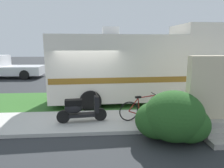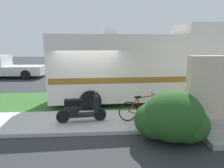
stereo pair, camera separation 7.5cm
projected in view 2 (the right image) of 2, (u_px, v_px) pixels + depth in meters
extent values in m
plane|color=#2D3033|center=(89.00, 112.00, 8.12)|extent=(80.00, 80.00, 0.00)
cube|color=beige|center=(87.00, 122.00, 6.93)|extent=(24.00, 2.00, 0.12)
cube|color=#336628|center=(90.00, 101.00, 9.58)|extent=(24.00, 3.40, 0.08)
cube|color=silver|center=(135.00, 67.00, 9.15)|extent=(7.74, 2.63, 2.83)
cube|color=silver|center=(198.00, 30.00, 9.13)|extent=(1.89, 2.27, 0.50)
cube|color=#8C601E|center=(135.00, 76.00, 9.24)|extent=(7.58, 2.64, 0.24)
cube|color=black|center=(213.00, 56.00, 9.45)|extent=(0.16, 1.96, 0.90)
cube|color=silver|center=(111.00, 31.00, 8.72)|extent=(0.72, 0.63, 0.36)
cylinder|color=black|center=(173.00, 87.00, 10.72)|extent=(0.91, 0.32, 0.90)
cylinder|color=black|center=(193.00, 98.00, 8.57)|extent=(0.91, 0.32, 0.90)
cylinder|color=black|center=(90.00, 89.00, 10.26)|extent=(0.91, 0.32, 0.90)
cylinder|color=black|center=(90.00, 101.00, 8.11)|extent=(0.91, 0.32, 0.90)
cylinder|color=black|center=(100.00, 114.00, 6.84)|extent=(0.45, 0.15, 0.44)
cylinder|color=black|center=(63.00, 116.00, 6.63)|extent=(0.45, 0.15, 0.44)
cube|color=black|center=(82.00, 115.00, 6.73)|extent=(0.90, 0.37, 0.10)
cube|color=black|center=(73.00, 102.00, 6.60)|extent=(0.58, 0.32, 0.20)
ellipsoid|color=black|center=(73.00, 108.00, 6.64)|extent=(0.63, 0.36, 0.36)
cube|color=black|center=(96.00, 104.00, 6.75)|extent=(0.17, 0.33, 0.56)
cylinder|color=black|center=(96.00, 94.00, 6.68)|extent=(0.09, 0.50, 0.04)
sphere|color=white|center=(96.00, 99.00, 6.71)|extent=(0.12, 0.12, 0.12)
torus|color=black|center=(156.00, 109.00, 7.04)|extent=(0.69, 0.18, 0.69)
torus|color=black|center=(128.00, 111.00, 6.77)|extent=(0.69, 0.18, 0.69)
cylinder|color=maroon|center=(147.00, 105.00, 6.91)|extent=(0.59, 0.15, 0.68)
cylinder|color=maroon|center=(138.00, 106.00, 6.83)|extent=(0.10, 0.05, 0.61)
cylinder|color=maroon|center=(146.00, 97.00, 6.84)|extent=(0.63, 0.16, 0.09)
cylinder|color=maroon|center=(134.00, 113.00, 6.84)|extent=(0.41, 0.12, 0.19)
cylinder|color=maroon|center=(133.00, 105.00, 6.77)|extent=(0.36, 0.11, 0.47)
cylinder|color=maroon|center=(155.00, 102.00, 6.98)|extent=(0.12, 0.06, 0.51)
cube|color=black|center=(138.00, 97.00, 6.76)|extent=(0.22, 0.14, 0.06)
cylinder|color=black|center=(154.00, 94.00, 6.91)|extent=(0.13, 0.52, 0.03)
cube|color=#1E2328|center=(197.00, 68.00, 14.46)|extent=(2.46, 2.14, 1.54)
cube|color=black|center=(197.00, 62.00, 14.37)|extent=(2.34, 2.16, 0.44)
cube|color=#1E2328|center=(160.00, 74.00, 14.42)|extent=(3.00, 2.15, 0.75)
cylinder|color=black|center=(193.00, 75.00, 15.59)|extent=(0.76, 0.25, 0.76)
cylinder|color=black|center=(205.00, 79.00, 13.61)|extent=(0.76, 0.25, 0.76)
cylinder|color=black|center=(152.00, 75.00, 15.44)|extent=(0.76, 0.25, 0.76)
cylinder|color=black|center=(159.00, 80.00, 13.47)|extent=(0.76, 0.25, 0.76)
cube|color=silver|center=(26.00, 70.00, 16.55)|extent=(3.05, 2.15, 0.71)
cylinder|color=black|center=(26.00, 75.00, 15.64)|extent=(0.77, 0.26, 0.76)
cylinder|color=black|center=(35.00, 72.00, 17.58)|extent=(0.77, 0.26, 0.76)
cube|color=#9E998E|center=(222.00, 124.00, 5.87)|extent=(1.40, 0.32, 0.16)
cube|color=beige|center=(219.00, 95.00, 6.02)|extent=(2.00, 0.30, 2.40)
ellipsoid|color=#23511E|center=(173.00, 116.00, 5.48)|extent=(1.69, 1.52, 1.44)
ellipsoid|color=#23511E|center=(156.00, 120.00, 5.65)|extent=(1.27, 1.14, 1.08)
ellipsoid|color=#23511E|center=(188.00, 125.00, 5.42)|extent=(1.18, 1.07, 1.01)
cylinder|color=brown|center=(216.00, 111.00, 7.52)|extent=(0.07, 0.07, 0.21)
cylinder|color=brown|center=(216.00, 108.00, 7.49)|extent=(0.03, 0.03, 0.04)
cylinder|color=black|center=(216.00, 107.00, 7.49)|extent=(0.03, 0.03, 0.02)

